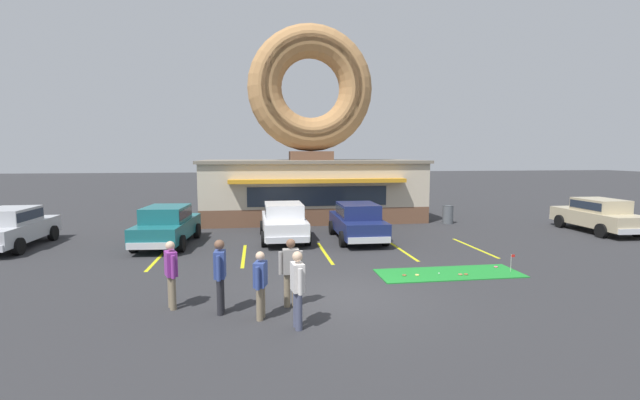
{
  "coord_description": "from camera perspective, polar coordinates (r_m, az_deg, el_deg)",
  "views": [
    {
      "loc": [
        -2.23,
        -10.57,
        3.68
      ],
      "look_at": [
        0.06,
        5.0,
        2.0
      ],
      "focal_mm": 24.0,
      "sensor_mm": 36.0,
      "label": 1
    }
  ],
  "objects": [
    {
      "name": "car_silver",
      "position": [
        20.73,
        -35.89,
        -2.86
      ],
      "size": [
        1.99,
        4.57,
        1.6
      ],
      "color": "#B2B5BA",
      "rests_on": "ground"
    },
    {
      "name": "pedestrian_hooded_kid",
      "position": [
        10.23,
        -13.19,
        -9.41
      ],
      "size": [
        0.26,
        0.6,
        1.74
      ],
      "color": "#232328",
      "rests_on": "ground"
    },
    {
      "name": "car_teal",
      "position": [
        18.49,
        -19.71,
        -3.0
      ],
      "size": [
        2.24,
        4.68,
        1.6
      ],
      "color": "#196066",
      "rests_on": "ground"
    },
    {
      "name": "ground_plane",
      "position": [
        11.41,
        3.43,
        -12.73
      ],
      "size": [
        160.0,
        160.0,
        0.0
      ],
      "primitive_type": "plane",
      "color": "#2D2D30"
    },
    {
      "name": "parking_stripe_mid_left",
      "position": [
        16.19,
        0.63,
        -7.04
      ],
      "size": [
        0.12,
        3.6,
        0.01
      ],
      "primitive_type": "cube",
      "color": "yellow",
      "rests_on": "ground"
    },
    {
      "name": "golf_ball",
      "position": [
        13.78,
        15.58,
        -9.4
      ],
      "size": [
        0.04,
        0.04,
        0.04
      ],
      "primitive_type": "sphere",
      "color": "white",
      "rests_on": "putting_mat"
    },
    {
      "name": "trash_bin",
      "position": [
        23.86,
        16.67,
        -1.83
      ],
      "size": [
        0.57,
        0.57,
        0.97
      ],
      "color": "#51565B",
      "rests_on": "ground"
    },
    {
      "name": "parking_stripe_left",
      "position": [
        16.01,
        -10.12,
        -7.28
      ],
      "size": [
        0.12,
        3.6,
        0.01
      ],
      "primitive_type": "cube",
      "color": "yellow",
      "rests_on": "ground"
    },
    {
      "name": "parking_stripe_far_left",
      "position": [
        16.38,
        -20.75,
        -7.28
      ],
      "size": [
        0.12,
        3.6,
        0.01
      ],
      "primitive_type": "cube",
      "color": "yellow",
      "rests_on": "ground"
    },
    {
      "name": "pedestrian_leather_jacket_man",
      "position": [
        9.19,
        -3.01,
        -11.38
      ],
      "size": [
        0.29,
        0.59,
        1.67
      ],
      "color": "#474C66",
      "rests_on": "ground"
    },
    {
      "name": "car_white",
      "position": [
        18.52,
        -4.87,
        -2.65
      ],
      "size": [
        2.01,
        4.57,
        1.6
      ],
      "color": "silver",
      "rests_on": "ground"
    },
    {
      "name": "car_navy",
      "position": [
        18.48,
        4.99,
        -2.67
      ],
      "size": [
        2.04,
        4.59,
        1.6
      ],
      "color": "navy",
      "rests_on": "ground"
    },
    {
      "name": "mini_donut_near_left",
      "position": [
        13.36,
        11.18,
        -9.81
      ],
      "size": [
        0.13,
        0.13,
        0.04
      ],
      "primitive_type": "torus",
      "color": "brown",
      "rests_on": "putting_mat"
    },
    {
      "name": "putting_flag_pin",
      "position": [
        14.75,
        24.24,
        -7.15
      ],
      "size": [
        0.13,
        0.01,
        0.55
      ],
      "color": "silver",
      "rests_on": "putting_mat"
    },
    {
      "name": "pedestrian_blue_sweater_man",
      "position": [
        10.45,
        -3.9,
        -9.19
      ],
      "size": [
        0.6,
        0.26,
        1.67
      ],
      "color": "#7F7056",
      "rests_on": "ground"
    },
    {
      "name": "putting_mat",
      "position": [
        14.01,
        16.83,
        -9.34
      ],
      "size": [
        4.44,
        1.52,
        0.03
      ],
      "primitive_type": "cube",
      "color": "#1E842D",
      "rests_on": "ground"
    },
    {
      "name": "mini_donut_mid_centre",
      "position": [
        13.86,
        18.2,
        -9.41
      ],
      "size": [
        0.13,
        0.13,
        0.04
      ],
      "primitive_type": "torus",
      "color": "#A5724C",
      "rests_on": "putting_mat"
    },
    {
      "name": "parking_stripe_mid_right",
      "position": [
        18.11,
        19.85,
        -5.99
      ],
      "size": [
        0.12,
        3.6,
        0.01
      ],
      "primitive_type": "cube",
      "color": "yellow",
      "rests_on": "ground"
    },
    {
      "name": "mini_donut_near_right",
      "position": [
        13.94,
        18.89,
        -9.35
      ],
      "size": [
        0.13,
        0.13,
        0.04
      ],
      "primitive_type": "torus",
      "color": "brown",
      "rests_on": "putting_mat"
    },
    {
      "name": "pedestrian_clipboard_woman",
      "position": [
        10.9,
        -19.23,
        -8.98
      ],
      "size": [
        0.36,
        0.56,
        1.64
      ],
      "color": "#7F7056",
      "rests_on": "ground"
    },
    {
      "name": "donut_shop_building",
      "position": [
        24.71,
        -1.23,
        6.23
      ],
      "size": [
        12.3,
        6.75,
        10.96
      ],
      "color": "brown",
      "rests_on": "ground"
    },
    {
      "name": "car_champagne",
      "position": [
        24.17,
        33.09,
        -1.57
      ],
      "size": [
        2.07,
        4.6,
        1.6
      ],
      "color": "#BCAD89",
      "rests_on": "ground"
    },
    {
      "name": "pedestrian_beanie_man",
      "position": [
        9.79,
        -7.94,
        -10.8
      ],
      "size": [
        0.33,
        0.58,
        1.54
      ],
      "color": "#7F7056",
      "rests_on": "ground"
    },
    {
      "name": "parking_stripe_centre",
      "position": [
        16.91,
        10.79,
        -6.58
      ],
      "size": [
        0.12,
        3.6,
        0.01
      ],
      "primitive_type": "cube",
      "color": "yellow",
      "rests_on": "ground"
    },
    {
      "name": "mini_donut_mid_right",
      "position": [
        15.16,
        22.4,
        -8.24
      ],
      "size": [
        0.13,
        0.13,
        0.04
      ],
      "primitive_type": "torus",
      "color": "#D8667F",
      "rests_on": "putting_mat"
    },
    {
      "name": "mini_donut_mid_left",
      "position": [
        13.46,
        12.82,
        -9.71
      ],
      "size": [
        0.13,
        0.13,
        0.04
      ],
      "primitive_type": "torus",
      "color": "#E5C666",
      "rests_on": "putting_mat"
    }
  ]
}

